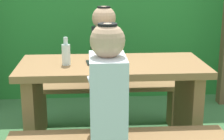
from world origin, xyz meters
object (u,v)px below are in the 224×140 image
Objects in this scene: bottle_left at (66,54)px; drinking_glass at (98,54)px; person_white_shirt at (108,86)px; person_black_coat at (104,50)px; picnic_table at (112,94)px; bench_far at (108,97)px; cell_phone at (91,63)px.

drinking_glass is at bearing 27.46° from bottle_left.
person_black_coat is (0.03, 1.06, 0.00)m from person_white_shirt.
bottle_left reaches higher than picnic_table.
drinking_glass reaches higher than bench_far.
person_black_coat is 7.99× the size of drinking_glass.
picnic_table is 1.95× the size of person_black_coat.
picnic_table is 0.57m from bench_far.
drinking_glass is 0.12m from cell_phone.
person_black_coat is at bearing 61.16° from bottle_left.
bench_far is at bearing 77.06° from drinking_glass.
drinking_glass is 0.44× the size of bottle_left.
picnic_table is 1.95× the size of person_white_shirt.
bench_far is 1.15m from person_white_shirt.
bottle_left is (-0.24, -0.12, 0.04)m from drinking_glass.
bench_far is at bearing 90.00° from picnic_table.
drinking_glass is at bearing -102.94° from bench_far.
picnic_table is 0.48m from bottle_left.
bottle_left is 1.47× the size of cell_phone.
person_black_coat reaches higher than cell_phone.
person_white_shirt is (-0.06, -0.53, 0.24)m from picnic_table.
bench_far is 0.85m from bottle_left.
person_black_coat is 3.49× the size of bottle_left.
drinking_glass is (-0.04, 0.63, 0.06)m from person_white_shirt.
person_white_shirt is at bearing -91.55° from person_black_coat.
cell_phone reaches higher than picnic_table.
bench_far is 0.68m from drinking_glass.
person_white_shirt is (-0.06, -1.06, 0.45)m from bench_far.
bench_far is (0.00, 0.53, -0.21)m from picnic_table.
person_black_coat is at bearing -174.48° from bench_far.
person_white_shirt is 0.63m from drinking_glass.
drinking_glass is (-0.10, -0.43, 0.51)m from bench_far.
bench_far is 0.45m from person_black_coat.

